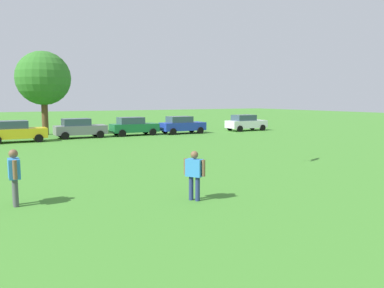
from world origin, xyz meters
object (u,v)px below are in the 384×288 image
object	(u,v)px
parked_car_blue_3	(182,125)
tree_far_right	(43,78)
adult_bystander	(194,171)
parked_car_yellow_0	(16,131)
bystander_near_trees	(14,173)
parked_car_gray_1	(79,128)
parked_car_white_4	(246,123)
parked_car_green_2	(133,126)

from	to	relation	value
parked_car_blue_3	tree_far_right	distance (m)	13.57
adult_bystander	parked_car_yellow_0	size ratio (longest dim) A/B	0.39
bystander_near_trees	tree_far_right	size ratio (longest dim) A/B	0.23
parked_car_gray_1	parked_car_white_4	size ratio (longest dim) A/B	1.00
parked_car_blue_3	parked_car_white_4	size ratio (longest dim) A/B	1.00
bystander_near_trees	parked_car_green_2	distance (m)	23.82
parked_car_gray_1	tree_far_right	world-z (taller)	tree_far_right
bystander_near_trees	parked_car_gray_1	size ratio (longest dim) A/B	0.42
parked_car_gray_1	parked_car_white_4	world-z (taller)	same
parked_car_gray_1	parked_car_green_2	bearing A→B (deg)	0.86
bystander_near_trees	parked_car_green_2	xyz separation A→B (m)	(11.46, 20.87, -0.21)
parked_car_blue_3	parked_car_gray_1	bearing A→B (deg)	177.35
parked_car_green_2	bystander_near_trees	bearing A→B (deg)	-118.77
adult_bystander	parked_car_gray_1	xyz separation A→B (m)	(1.25, 22.90, -0.13)
parked_car_yellow_0	parked_car_white_4	xyz separation A→B (m)	(22.26, 0.52, 0.00)
parked_car_white_4	tree_far_right	size ratio (longest dim) A/B	0.56
parked_car_blue_3	tree_far_right	world-z (taller)	tree_far_right
adult_bystander	parked_car_blue_3	world-z (taller)	parked_car_blue_3
adult_bystander	tree_far_right	xyz separation A→B (m)	(-0.89, 27.54, 4.24)
adult_bystander	parked_car_white_4	size ratio (longest dim) A/B	0.39
parked_car_yellow_0	parked_car_green_2	distance (m)	10.06
parked_car_white_4	tree_far_right	xyz separation A→B (m)	(-19.32, 5.18, 4.37)
parked_car_blue_3	adult_bystander	bearing A→B (deg)	-115.91
parked_car_yellow_0	tree_far_right	distance (m)	7.76
adult_bystander	parked_car_yellow_0	distance (m)	22.18
adult_bystander	parked_car_green_2	bearing A→B (deg)	-48.05
parked_car_white_4	tree_far_right	bearing A→B (deg)	165.00
parked_car_blue_3	parked_car_white_4	world-z (taller)	same
tree_far_right	bystander_near_trees	bearing A→B (deg)	-99.82
tree_far_right	parked_car_green_2	bearing A→B (deg)	-32.90
parked_car_yellow_0	adult_bystander	bearing A→B (deg)	-80.05
tree_far_right	adult_bystander	bearing A→B (deg)	-88.15
parked_car_white_4	tree_far_right	world-z (taller)	tree_far_right
parked_car_yellow_0	parked_car_gray_1	bearing A→B (deg)	11.69
bystander_near_trees	parked_car_blue_3	bearing A→B (deg)	-38.55
parked_car_yellow_0	parked_car_blue_3	world-z (taller)	same
parked_car_gray_1	parked_car_green_2	xyz separation A→B (m)	(4.92, 0.07, 0.00)
parked_car_yellow_0	parked_car_white_4	distance (m)	22.27
parked_car_gray_1	tree_far_right	xyz separation A→B (m)	(-2.14, 4.64, 4.37)
bystander_near_trees	parked_car_white_4	distance (m)	31.20
adult_bystander	parked_car_green_2	size ratio (longest dim) A/B	0.39
parked_car_white_4	parked_car_green_2	bearing A→B (deg)	177.16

